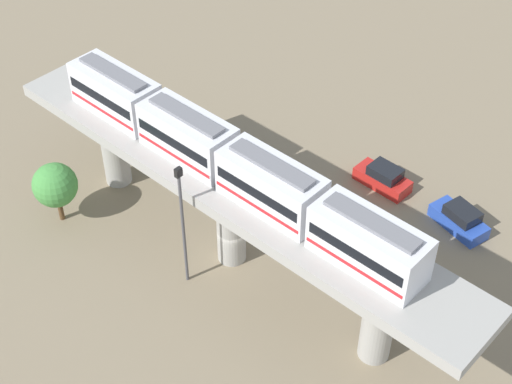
# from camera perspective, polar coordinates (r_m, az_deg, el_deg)

# --- Properties ---
(ground_plane) EXTENTS (120.00, 120.00, 0.00)m
(ground_plane) POSITION_cam_1_polar(r_m,az_deg,el_deg) (52.33, -1.77, -4.76)
(ground_plane) COLOR #84755B
(viaduct) EXTENTS (5.20, 35.80, 6.86)m
(viaduct) POSITION_cam_1_polar(r_m,az_deg,el_deg) (48.54, -1.90, -0.38)
(viaduct) COLOR #A8A59E
(viaduct) RESTS_ON ground
(train) EXTENTS (2.64, 27.45, 3.24)m
(train) POSITION_cam_1_polar(r_m,az_deg,el_deg) (46.64, -2.07, 2.39)
(train) COLOR silver
(train) RESTS_ON viaduct
(parked_car_red) EXTENTS (1.91, 4.25, 1.76)m
(parked_car_red) POSITION_cam_1_polar(r_m,az_deg,el_deg) (57.77, 9.30, 1.03)
(parked_car_red) COLOR red
(parked_car_red) RESTS_ON ground
(parked_car_blue) EXTENTS (2.72, 4.50, 1.76)m
(parked_car_blue) POSITION_cam_1_polar(r_m,az_deg,el_deg) (55.60, 14.70, -1.95)
(parked_car_blue) COLOR #284CB7
(parked_car_blue) RESTS_ON ground
(tree_near_viaduct) EXTENTS (3.11, 3.11, 4.71)m
(tree_near_viaduct) POSITION_cam_1_polar(r_m,az_deg,el_deg) (54.53, -14.53, 0.48)
(tree_near_viaduct) COLOR brown
(tree_near_viaduct) RESTS_ON ground
(tree_mid_lot) EXTENTS (2.74, 2.74, 4.78)m
(tree_mid_lot) POSITION_cam_1_polar(r_m,az_deg,el_deg) (59.44, -7.48, 5.84)
(tree_mid_lot) COLOR brown
(tree_mid_lot) RESTS_ON ground
(signal_post) EXTENTS (0.44, 0.28, 9.46)m
(signal_post) POSITION_cam_1_polar(r_m,az_deg,el_deg) (47.37, -5.40, -2.15)
(signal_post) COLOR #4C4C51
(signal_post) RESTS_ON ground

